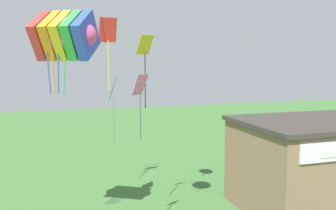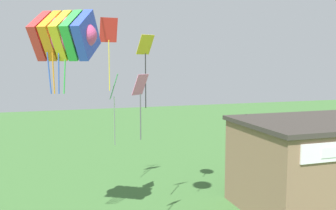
{
  "view_description": "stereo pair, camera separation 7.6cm",
  "coord_description": "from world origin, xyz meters",
  "px_view_note": "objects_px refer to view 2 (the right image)",
  "views": [
    {
      "loc": [
        -4.49,
        -4.74,
        8.16
      ],
      "look_at": [
        0.0,
        9.05,
        6.47
      ],
      "focal_mm": 40.0,
      "sensor_mm": 36.0,
      "label": 1
    },
    {
      "loc": [
        -4.42,
        -4.76,
        8.16
      ],
      "look_at": [
        0.0,
        9.05,
        6.47
      ],
      "focal_mm": 40.0,
      "sensor_mm": 36.0,
      "label": 2
    }
  ],
  "objects_px": {
    "seaside_building": "(320,164)",
    "kite_rainbow_parafoil": "(65,35)",
    "kite_green_diamond": "(114,93)",
    "kite_red_diamond": "(109,37)",
    "kite_pink_diamond": "(140,93)",
    "kite_yellow_diamond": "(145,56)"
  },
  "relations": [
    {
      "from": "kite_green_diamond",
      "to": "kite_rainbow_parafoil",
      "type": "bearing_deg",
      "value": -137.66
    },
    {
      "from": "kite_red_diamond",
      "to": "kite_green_diamond",
      "type": "bearing_deg",
      "value": -92.96
    },
    {
      "from": "kite_pink_diamond",
      "to": "kite_yellow_diamond",
      "type": "distance_m",
      "value": 2.77
    },
    {
      "from": "kite_rainbow_parafoil",
      "to": "kite_red_diamond",
      "type": "relative_size",
      "value": 0.88
    },
    {
      "from": "kite_pink_diamond",
      "to": "kite_green_diamond",
      "type": "xyz_separation_m",
      "value": [
        -0.54,
        3.53,
        -0.27
      ]
    },
    {
      "from": "seaside_building",
      "to": "kite_yellow_diamond",
      "type": "height_order",
      "value": "kite_yellow_diamond"
    },
    {
      "from": "kite_pink_diamond",
      "to": "kite_red_diamond",
      "type": "xyz_separation_m",
      "value": [
        -0.43,
        5.71,
        2.7
      ]
    },
    {
      "from": "kite_rainbow_parafoil",
      "to": "kite_yellow_diamond",
      "type": "xyz_separation_m",
      "value": [
        3.76,
        0.79,
        -0.83
      ]
    },
    {
      "from": "kite_rainbow_parafoil",
      "to": "kite_red_diamond",
      "type": "xyz_separation_m",
      "value": [
        2.56,
        4.41,
        0.23
      ]
    },
    {
      "from": "kite_rainbow_parafoil",
      "to": "kite_green_diamond",
      "type": "height_order",
      "value": "kite_rainbow_parafoil"
    },
    {
      "from": "kite_rainbow_parafoil",
      "to": "kite_green_diamond",
      "type": "xyz_separation_m",
      "value": [
        2.45,
        2.23,
        -2.74
      ]
    },
    {
      "from": "kite_pink_diamond",
      "to": "kite_green_diamond",
      "type": "height_order",
      "value": "kite_pink_diamond"
    },
    {
      "from": "kite_rainbow_parafoil",
      "to": "kite_green_diamond",
      "type": "distance_m",
      "value": 4.3
    },
    {
      "from": "kite_yellow_diamond",
      "to": "kite_green_diamond",
      "type": "bearing_deg",
      "value": 132.33
    },
    {
      "from": "seaside_building",
      "to": "kite_pink_diamond",
      "type": "distance_m",
      "value": 11.27
    },
    {
      "from": "seaside_building",
      "to": "kite_rainbow_parafoil",
      "type": "distance_m",
      "value": 14.98
    },
    {
      "from": "seaside_building",
      "to": "kite_green_diamond",
      "type": "relative_size",
      "value": 2.37
    },
    {
      "from": "kite_yellow_diamond",
      "to": "seaside_building",
      "type": "bearing_deg",
      "value": -6.42
    },
    {
      "from": "kite_pink_diamond",
      "to": "seaside_building",
      "type": "bearing_deg",
      "value": 5.57
    },
    {
      "from": "kite_red_diamond",
      "to": "kite_green_diamond",
      "type": "relative_size",
      "value": 1.1
    },
    {
      "from": "kite_rainbow_parafoil",
      "to": "kite_pink_diamond",
      "type": "relative_size",
      "value": 1.26
    },
    {
      "from": "kite_green_diamond",
      "to": "kite_pink_diamond",
      "type": "bearing_deg",
      "value": -81.31
    }
  ]
}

